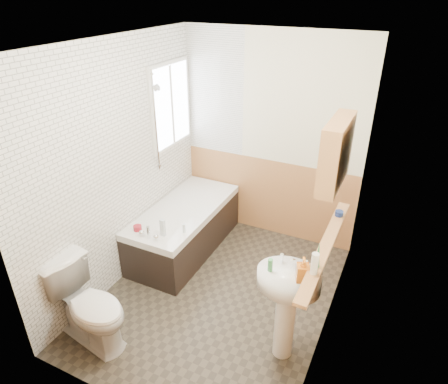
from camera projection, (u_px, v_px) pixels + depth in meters
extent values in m
plane|color=#312B22|center=(218.00, 294.00, 4.19)|extent=(2.80, 2.80, 0.00)
plane|color=white|center=(215.00, 43.00, 3.02)|extent=(2.80, 2.80, 0.00)
cube|color=#EDE6C4|center=(270.00, 140.00, 4.73)|extent=(2.20, 0.02, 2.50)
cube|color=#EDE6C4|center=(115.00, 283.00, 2.49)|extent=(2.20, 0.02, 2.50)
cube|color=#EDE6C4|center=(119.00, 167.00, 4.04)|extent=(0.02, 2.80, 2.50)
cube|color=#EDE6C4|center=(341.00, 217.00, 3.18)|extent=(0.02, 2.80, 2.50)
cube|color=tan|center=(327.00, 289.00, 3.54)|extent=(0.01, 2.80, 1.00)
cube|color=tan|center=(130.00, 363.00, 2.86)|extent=(2.20, 0.01, 1.00)
cube|color=tan|center=(266.00, 196.00, 5.06)|extent=(2.20, 0.01, 1.00)
cube|color=white|center=(121.00, 168.00, 4.03)|extent=(0.01, 2.80, 2.50)
cube|color=white|center=(214.00, 92.00, 4.75)|extent=(0.75, 0.01, 1.50)
cube|color=white|center=(171.00, 105.00, 4.59)|extent=(0.03, 0.79, 0.99)
cube|color=white|center=(172.00, 106.00, 4.58)|extent=(0.01, 0.70, 0.90)
cube|color=white|center=(172.00, 106.00, 4.58)|extent=(0.01, 0.04, 0.90)
cube|color=black|center=(185.00, 231.00, 4.82)|extent=(0.70, 1.59, 0.49)
cube|color=white|center=(184.00, 211.00, 4.68)|extent=(0.70, 1.59, 0.08)
cube|color=white|center=(184.00, 211.00, 4.69)|extent=(0.56, 1.45, 0.04)
cylinder|color=silver|center=(148.00, 232.00, 4.08)|extent=(0.04, 0.04, 0.14)
sphere|color=silver|center=(142.00, 233.00, 4.13)|extent=(0.06, 0.06, 0.06)
sphere|color=silver|center=(156.00, 237.00, 4.06)|extent=(0.06, 0.06, 0.06)
cylinder|color=silver|center=(155.00, 122.00, 4.35)|extent=(0.02, 0.02, 1.13)
cylinder|color=silver|center=(159.00, 165.00, 4.59)|extent=(0.04, 0.04, 0.02)
cylinder|color=silver|center=(151.00, 74.00, 4.10)|extent=(0.04, 0.04, 0.02)
cylinder|color=silver|center=(157.00, 88.00, 4.15)|extent=(0.06, 0.08, 0.08)
imported|color=white|center=(89.00, 306.00, 3.51)|extent=(0.86, 0.57, 0.78)
cylinder|color=white|center=(285.00, 322.00, 3.38)|extent=(0.17, 0.17, 0.72)
ellipsoid|color=white|center=(289.00, 280.00, 3.16)|extent=(0.52, 0.42, 0.14)
cylinder|color=silver|center=(282.00, 258.00, 3.23)|extent=(0.03, 0.03, 0.08)
cylinder|color=silver|center=(306.00, 265.00, 3.15)|extent=(0.03, 0.03, 0.08)
cylinder|color=silver|center=(293.00, 260.00, 3.16)|extent=(0.02, 0.11, 0.09)
cube|color=tan|center=(326.00, 246.00, 3.25)|extent=(0.10, 1.52, 0.03)
cube|color=tan|center=(336.00, 153.00, 2.89)|extent=(0.14, 0.56, 0.51)
cube|color=silver|center=(322.00, 158.00, 2.81)|extent=(0.01, 0.22, 0.38)
cube|color=silver|center=(331.00, 146.00, 3.03)|extent=(0.01, 0.22, 0.38)
cylinder|color=silver|center=(315.00, 264.00, 2.88)|extent=(0.07, 0.07, 0.18)
cone|color=#388447|center=(318.00, 255.00, 2.94)|extent=(0.05, 0.05, 0.22)
cylinder|color=navy|center=(339.00, 213.00, 3.63)|extent=(0.08, 0.08, 0.05)
imported|color=orange|center=(302.00, 275.00, 3.03)|extent=(0.16, 0.23, 0.10)
cylinder|color=#388447|center=(270.00, 265.00, 3.13)|extent=(0.05, 0.05, 0.11)
cube|color=silver|center=(163.00, 228.00, 4.11)|extent=(0.06, 0.04, 0.19)
cylinder|color=maroon|center=(138.00, 228.00, 4.23)|extent=(0.11, 0.11, 0.05)
cylinder|color=silver|center=(184.00, 228.00, 4.19)|extent=(0.03, 0.03, 0.10)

